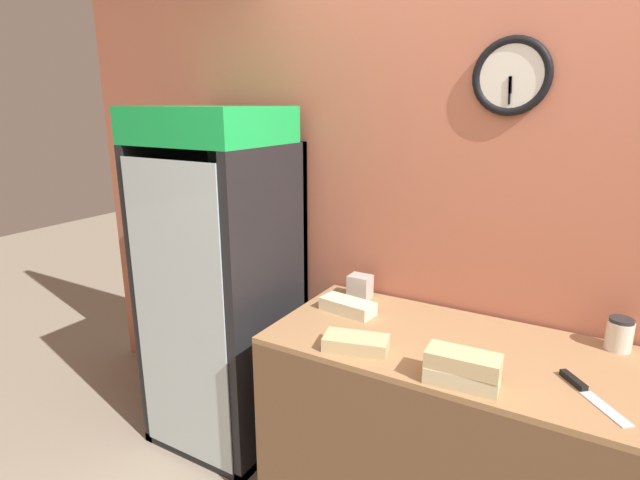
# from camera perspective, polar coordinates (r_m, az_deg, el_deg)

# --- Properties ---
(wall_back) EXTENTS (5.20, 0.09, 2.70)m
(wall_back) POSITION_cam_1_polar(r_m,az_deg,el_deg) (2.39, 19.82, 2.35)
(wall_back) COLOR #B7664C
(wall_back) RESTS_ON ground_plane
(prep_counter) EXTENTS (1.63, 0.73, 0.90)m
(prep_counter) POSITION_cam_1_polar(r_m,az_deg,el_deg) (2.39, 15.68, -21.38)
(prep_counter) COLOR brown
(prep_counter) RESTS_ON ground_plane
(beverage_cooler) EXTENTS (0.69, 0.66, 1.84)m
(beverage_cooler) POSITION_cam_1_polar(r_m,az_deg,el_deg) (2.76, -10.68, -2.87)
(beverage_cooler) COLOR black
(beverage_cooler) RESTS_ON ground_plane
(sandwich_stack_bottom) EXTENTS (0.26, 0.14, 0.06)m
(sandwich_stack_bottom) POSITION_cam_1_polar(r_m,az_deg,el_deg) (1.89, 15.90, -14.75)
(sandwich_stack_bottom) COLOR beige
(sandwich_stack_bottom) RESTS_ON prep_counter
(sandwich_stack_middle) EXTENTS (0.26, 0.13, 0.06)m
(sandwich_stack_middle) POSITION_cam_1_polar(r_m,az_deg,el_deg) (1.86, 16.04, -13.13)
(sandwich_stack_middle) COLOR tan
(sandwich_stack_middle) RESTS_ON sandwich_stack_bottom
(sandwich_flat_left) EXTENTS (0.27, 0.14, 0.06)m
(sandwich_flat_left) POSITION_cam_1_polar(r_m,az_deg,el_deg) (2.38, 3.18, -7.55)
(sandwich_flat_left) COLOR beige
(sandwich_flat_left) RESTS_ON prep_counter
(sandwich_flat_right) EXTENTS (0.28, 0.19, 0.06)m
(sandwich_flat_right) POSITION_cam_1_polar(r_m,az_deg,el_deg) (2.05, 4.14, -11.65)
(sandwich_flat_right) COLOR tan
(sandwich_flat_right) RESTS_ON prep_counter
(chefs_knife) EXTENTS (0.23, 0.26, 0.02)m
(chefs_knife) POSITION_cam_1_polar(r_m,az_deg,el_deg) (2.01, 27.89, -14.83)
(chefs_knife) COLOR silver
(chefs_knife) RESTS_ON prep_counter
(condiment_jar) EXTENTS (0.10, 0.10, 0.13)m
(condiment_jar) POSITION_cam_1_polar(r_m,az_deg,el_deg) (2.36, 31.03, -9.21)
(condiment_jar) COLOR silver
(condiment_jar) RESTS_ON prep_counter
(napkin_dispenser) EXTENTS (0.11, 0.09, 0.12)m
(napkin_dispenser) POSITION_cam_1_polar(r_m,az_deg,el_deg) (2.54, 4.59, -5.35)
(napkin_dispenser) COLOR #B7B2AD
(napkin_dispenser) RESTS_ON prep_counter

